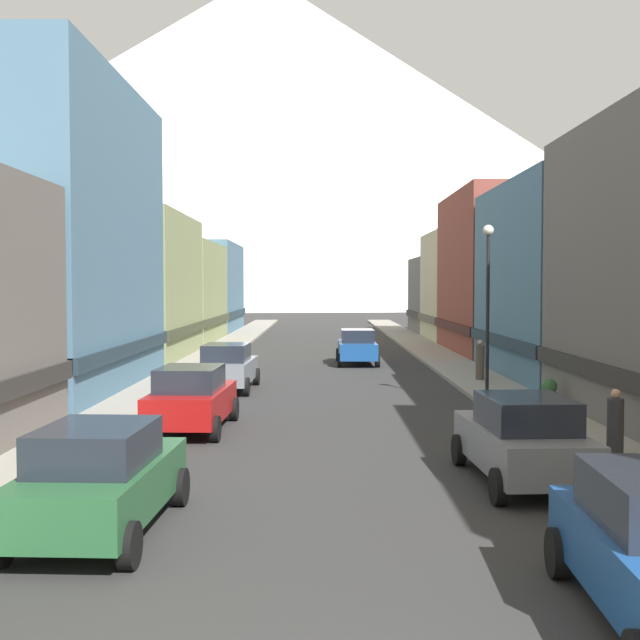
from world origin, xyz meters
name	(u,v)px	position (x,y,z in m)	size (l,w,h in m)	color
sidewalk_left	(201,363)	(-6.25, 35.00, 0.07)	(2.50, 100.00, 0.15)	gray
sidewalk_right	(449,363)	(6.25, 35.00, 0.07)	(2.50, 100.00, 0.15)	gray
storefront_left_2	(1,242)	(-12.23, 24.78, 5.63)	(9.76, 13.80, 11.62)	slate
storefront_left_3	(101,290)	(-12.10, 38.11, 3.76)	(9.50, 11.87, 7.80)	#8C9966
storefront_left_4	(161,295)	(-11.37, 50.90, 3.34)	(8.04, 12.94, 6.94)	#8C9966
storefront_left_5	(179,289)	(-12.44, 64.37, 3.66)	(10.18, 13.36, 7.61)	slate
storefront_right_2	(607,284)	(12.02, 28.99, 4.03)	(9.34, 12.26, 8.36)	slate
storefront_right_3	(512,276)	(10.99, 41.80, 4.53)	(7.27, 12.61, 9.38)	brown
storefront_right_4	(493,289)	(12.20, 52.70, 3.74)	(9.69, 9.13, 7.75)	beige
storefront_right_5	(468,297)	(12.06, 61.59, 3.02)	(9.41, 8.65, 6.27)	#66605B
car_left_0	(99,478)	(-3.80, 7.15, 0.90)	(2.24, 4.48, 1.78)	#265933
car_left_1	(191,398)	(-3.80, 16.38, 0.90)	(2.22, 4.47, 1.78)	#9E1111
car_left_2	(227,367)	(-3.80, 24.92, 0.90)	(2.20, 4.46, 1.78)	slate
car_right_1	(523,439)	(3.80, 10.47, 0.90)	(2.24, 4.48, 1.78)	slate
car_driving_0	(357,347)	(1.60, 35.16, 0.90)	(2.06, 4.40, 1.78)	#19478C
potted_plant_0	(549,393)	(7.00, 19.88, 0.57)	(0.55, 0.55, 0.88)	#4C4C51
pedestrian_0	(480,361)	(6.25, 27.21, 0.90)	(0.36, 0.36, 1.63)	brown
pedestrian_1	(615,427)	(6.25, 12.09, 0.86)	(0.36, 0.36, 1.55)	#333338
streetlamp_right	(488,285)	(5.35, 21.47, 3.99)	(0.36, 0.36, 5.86)	black
mountain_backdrop	(262,136)	(-19.01, 260.00, 52.50)	(297.10, 297.10, 105.01)	silver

